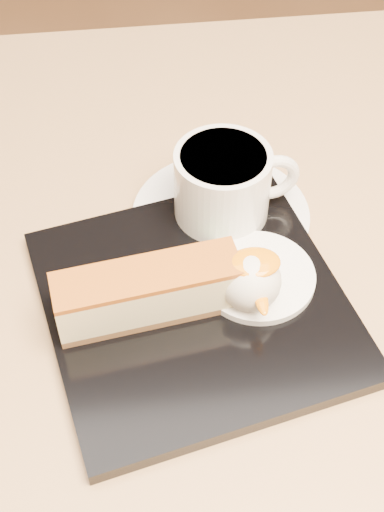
{
  "coord_description": "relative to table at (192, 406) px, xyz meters",
  "views": [
    {
      "loc": [
        -0.04,
        -0.33,
        1.16
      ],
      "look_at": [
        0.0,
        0.02,
        0.76
      ],
      "focal_mm": 50.0,
      "sensor_mm": 36.0,
      "label": 1
    }
  ],
  "objects": [
    {
      "name": "ice_cream_scoop",
      "position": [
        0.04,
        -0.01,
        0.19
      ],
      "size": [
        0.05,
        0.05,
        0.05
      ],
      "primitive_type": "sphere",
      "color": "white",
      "rests_on": "cream_smear"
    },
    {
      "name": "coffee_cup",
      "position": [
        0.04,
        0.09,
        0.2
      ],
      "size": [
        0.1,
        0.08,
        0.06
      ],
      "rotation": [
        0.0,
        0.0,
        0.09
      ],
      "color": "white",
      "rests_on": "saucer"
    },
    {
      "name": "cream_smear",
      "position": [
        0.05,
        0.01,
        0.17
      ],
      "size": [
        0.09,
        0.09,
        0.01
      ],
      "primitive_type": "cylinder",
      "color": "white",
      "rests_on": "dessert_plate"
    },
    {
      "name": "dessert_plate",
      "position": [
        0.0,
        -0.0,
        0.16
      ],
      "size": [
        0.26,
        0.26,
        0.01
      ],
      "primitive_type": "cube",
      "rotation": [
        0.0,
        0.0,
        0.22
      ],
      "color": "black",
      "rests_on": "table"
    },
    {
      "name": "mango_sauce",
      "position": [
        0.04,
        -0.01,
        0.21
      ],
      "size": [
        0.04,
        0.03,
        0.01
      ],
      "primitive_type": "ellipsoid",
      "color": "orange",
      "rests_on": "ice_cream_scoop"
    },
    {
      "name": "saucer",
      "position": [
        0.04,
        0.09,
        0.16
      ],
      "size": [
        0.15,
        0.15,
        0.01
      ],
      "primitive_type": "cylinder",
      "color": "white",
      "rests_on": "table"
    },
    {
      "name": "mint_sprig",
      "position": [
        0.02,
        0.04,
        0.17
      ],
      "size": [
        0.03,
        0.02,
        0.0
      ],
      "color": "#318B2D",
      "rests_on": "cream_smear"
    },
    {
      "name": "table",
      "position": [
        0.0,
        0.0,
        0.0
      ],
      "size": [
        0.8,
        0.8,
        0.72
      ],
      "color": "black",
      "rests_on": "ground"
    },
    {
      "name": "cheesecake",
      "position": [
        -0.03,
        -0.01,
        0.19
      ],
      "size": [
        0.14,
        0.06,
        0.04
      ],
      "rotation": [
        0.0,
        0.0,
        0.14
      ],
      "color": "brown",
      "rests_on": "dessert_plate"
    }
  ]
}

